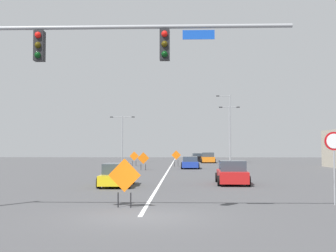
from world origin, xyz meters
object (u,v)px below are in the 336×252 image
object	(u,v)px
stop_sign	(334,154)
construction_sign_right_lane	(176,156)
car_black_approaching	(197,158)
street_lamp_mid_right	(229,126)
street_lamp_far_left	(230,130)
construction_sign_median_near	(134,157)
car_blue_mid	(190,163)
car_orange_passing	(208,158)
construction_sign_median_far	(143,159)
car_yellow_near	(117,175)
construction_sign_left_lane	(125,177)
car_red_distant	(232,173)
traffic_signal_assembly	(40,63)
street_lamp_near_right	(122,134)

from	to	relation	value
stop_sign	construction_sign_right_lane	world-z (taller)	stop_sign
construction_sign_right_lane	car_black_approaching	xyz separation A→B (m)	(3.14, 17.22, -0.61)
street_lamp_mid_right	street_lamp_far_left	size ratio (longest dim) A/B	1.24
construction_sign_median_near	car_blue_mid	distance (m)	9.06
stop_sign	car_orange_passing	bearing A→B (deg)	92.95
street_lamp_mid_right	construction_sign_median_far	distance (m)	22.16
car_orange_passing	car_black_approaching	bearing A→B (deg)	105.23
car_yellow_near	car_orange_passing	distance (m)	39.11
street_lamp_far_left	car_blue_mid	bearing A→B (deg)	-115.02
street_lamp_far_left	construction_sign_right_lane	xyz separation A→B (m)	(-7.26, -7.14, -3.45)
construction_sign_median_far	car_blue_mid	world-z (taller)	construction_sign_median_far
construction_sign_left_lane	car_blue_mid	world-z (taller)	construction_sign_left_lane
stop_sign	car_blue_mid	world-z (taller)	stop_sign
stop_sign	car_red_distant	distance (m)	10.38
construction_sign_median_near	car_orange_passing	bearing A→B (deg)	48.71
stop_sign	construction_sign_right_lane	bearing A→B (deg)	101.34
stop_sign	car_orange_passing	world-z (taller)	stop_sign
street_lamp_mid_right	car_yellow_near	xyz separation A→B (m)	(-10.84, -36.48, -4.77)
car_yellow_near	car_blue_mid	bearing A→B (deg)	77.18
construction_sign_left_lane	construction_sign_median_far	world-z (taller)	construction_sign_left_lane
construction_sign_left_lane	construction_sign_median_near	distance (m)	36.72
construction_sign_right_lane	construction_sign_median_far	distance (m)	9.24
construction_sign_left_lane	construction_sign_median_far	xyz separation A→B (m)	(-1.71, 26.95, -0.04)
traffic_signal_assembly	construction_sign_left_lane	size ratio (longest dim) A/B	6.89
street_lamp_mid_right	construction_sign_right_lane	world-z (taller)	street_lamp_mid_right
stop_sign	car_yellow_near	size ratio (longest dim) A/B	0.67
street_lamp_far_left	construction_sign_right_lane	world-z (taller)	street_lamp_far_left
construction_sign_median_far	car_red_distant	size ratio (longest dim) A/B	0.42
car_orange_passing	car_black_approaching	size ratio (longest dim) A/B	0.99
construction_sign_right_lane	car_black_approaching	distance (m)	17.52
street_lamp_near_right	car_orange_passing	size ratio (longest dim) A/B	1.82
construction_sign_left_lane	construction_sign_median_near	size ratio (longest dim) A/B	1.06
traffic_signal_assembly	car_blue_mid	bearing A→B (deg)	80.04
traffic_signal_assembly	car_red_distant	bearing A→B (deg)	58.16
construction_sign_median_near	street_lamp_mid_right	bearing A→B (deg)	35.89
street_lamp_near_right	construction_sign_right_lane	distance (m)	15.28
stop_sign	construction_sign_left_lane	bearing A→B (deg)	-173.57
traffic_signal_assembly	street_lamp_far_left	world-z (taller)	street_lamp_far_left
street_lamp_mid_right	construction_sign_left_lane	xyz separation A→B (m)	(-9.11, -45.82, -4.24)
stop_sign	car_orange_passing	xyz separation A→B (m)	(-2.41, 46.71, -1.37)
street_lamp_far_left	construction_sign_right_lane	bearing A→B (deg)	-135.49
construction_sign_right_lane	construction_sign_median_near	distance (m)	5.32
construction_sign_median_near	street_lamp_far_left	bearing A→B (deg)	26.44
construction_sign_right_lane	car_black_approaching	bearing A→B (deg)	79.68
street_lamp_near_right	car_orange_passing	world-z (taller)	street_lamp_near_right
traffic_signal_assembly	car_yellow_near	world-z (taller)	traffic_signal_assembly
construction_sign_right_lane	construction_sign_left_lane	distance (m)	35.64
construction_sign_left_lane	construction_sign_right_lane	bearing A→B (deg)	87.56
street_lamp_far_left	construction_sign_median_near	size ratio (longest dim) A/B	4.42
traffic_signal_assembly	car_black_approaching	xyz separation A→B (m)	(7.31, 55.07, -4.64)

